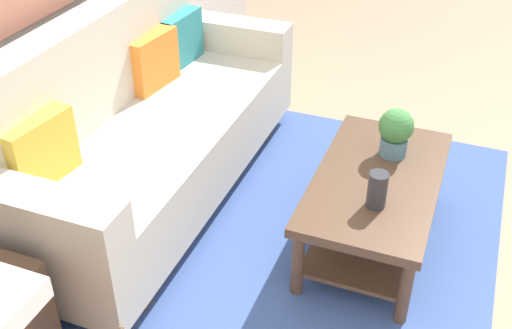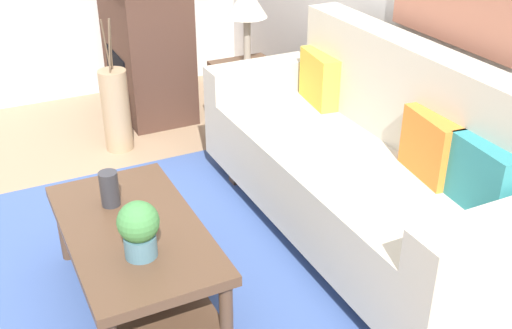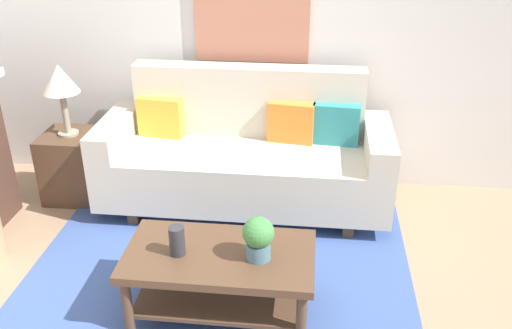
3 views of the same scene
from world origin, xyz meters
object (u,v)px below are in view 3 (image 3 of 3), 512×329
at_px(throw_pillow_mustard, 161,117).
at_px(potted_plant_tabletop, 258,237).
at_px(couch, 245,156).
at_px(throw_pillow_teal, 336,124).
at_px(coffee_table, 220,269).
at_px(throw_pillow_orange, 291,122).
at_px(framed_painting, 252,9).
at_px(side_table, 74,166).
at_px(tabletop_vase, 177,241).
at_px(table_lamp, 60,82).

xyz_separation_m(throw_pillow_mustard, potted_plant_tabletop, (0.94, -1.45, -0.11)).
xyz_separation_m(couch, throw_pillow_teal, (0.69, 0.13, 0.25)).
distance_m(couch, coffee_table, 1.30).
bearing_deg(throw_pillow_orange, framed_painting, 135.51).
bearing_deg(potted_plant_tabletop, side_table, 142.04).
height_order(throw_pillow_mustard, coffee_table, throw_pillow_mustard).
bearing_deg(tabletop_vase, throw_pillow_teal, 58.05).
distance_m(couch, framed_painting, 1.15).
xyz_separation_m(coffee_table, potted_plant_tabletop, (0.23, -0.03, 0.26)).
distance_m(throw_pillow_mustard, coffee_table, 1.63).
bearing_deg(coffee_table, throw_pillow_teal, 64.59).
xyz_separation_m(throw_pillow_teal, framed_painting, (-0.69, 0.34, 0.80)).
height_order(tabletop_vase, potted_plant_tabletop, potted_plant_tabletop).
height_order(potted_plant_tabletop, table_lamp, table_lamp).
xyz_separation_m(throw_pillow_orange, throw_pillow_teal, (0.35, 0.00, 0.00)).
relative_size(side_table, table_lamp, 0.98).
xyz_separation_m(couch, throw_pillow_mustard, (-0.69, 0.13, 0.25)).
bearing_deg(couch, throw_pillow_orange, 19.90).
relative_size(throw_pillow_teal, potted_plant_tabletop, 1.37).
relative_size(couch, throw_pillow_mustard, 6.19).
relative_size(couch, potted_plant_tabletop, 8.50).
distance_m(side_table, framed_painting, 1.92).
height_order(couch, framed_painting, framed_painting).
bearing_deg(throw_pillow_teal, throw_pillow_mustard, 180.00).
bearing_deg(tabletop_vase, potted_plant_tabletop, 1.27).
bearing_deg(table_lamp, throw_pillow_teal, 4.20).
xyz_separation_m(side_table, table_lamp, (-0.00, 0.00, 0.71)).
bearing_deg(tabletop_vase, coffee_table, 8.99).
distance_m(throw_pillow_orange, table_lamp, 1.80).
bearing_deg(side_table, throw_pillow_orange, 5.02).
xyz_separation_m(throw_pillow_mustard, table_lamp, (-0.72, -0.15, 0.31)).
bearing_deg(coffee_table, tabletop_vase, -171.01).
xyz_separation_m(coffee_table, table_lamp, (-1.43, 1.27, 0.68)).
relative_size(couch, table_lamp, 3.91).
height_order(table_lamp, framed_painting, framed_painting).
relative_size(couch, throw_pillow_orange, 6.19).
height_order(potted_plant_tabletop, framed_painting, framed_painting).
relative_size(potted_plant_tabletop, framed_painting, 0.29).
bearing_deg(throw_pillow_mustard, potted_plant_tabletop, -57.01).
bearing_deg(tabletop_vase, table_lamp, 132.50).
relative_size(throw_pillow_teal, table_lamp, 0.63).
bearing_deg(coffee_table, couch, 90.80).
bearing_deg(potted_plant_tabletop, table_lamp, 142.04).
xyz_separation_m(throw_pillow_orange, side_table, (-1.76, -0.15, -0.40)).
xyz_separation_m(couch, tabletop_vase, (-0.22, -1.33, 0.09)).
relative_size(throw_pillow_teal, framed_painting, 0.40).
relative_size(couch, tabletop_vase, 12.50).
bearing_deg(table_lamp, framed_painting, 19.32).
bearing_deg(throw_pillow_orange, coffee_table, -103.01).
height_order(throw_pillow_orange, potted_plant_tabletop, throw_pillow_orange).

